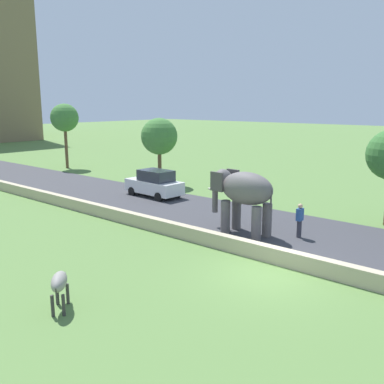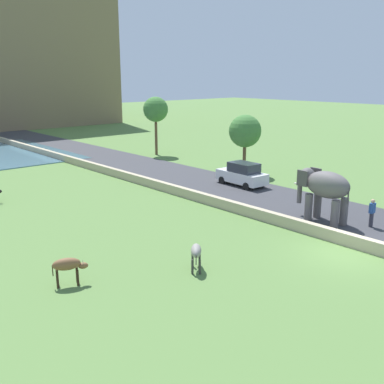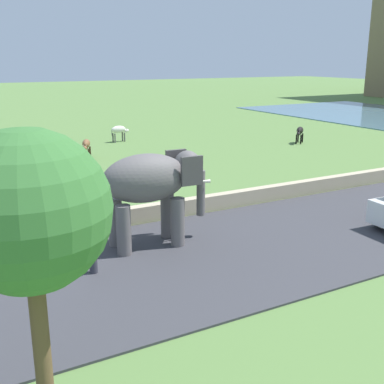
{
  "view_description": "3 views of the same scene",
  "coord_description": "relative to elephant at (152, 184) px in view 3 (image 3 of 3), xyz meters",
  "views": [
    {
      "loc": [
        -12.77,
        -7.37,
        6.04
      ],
      "look_at": [
        2.31,
        5.48,
        1.93
      ],
      "focal_mm": 40.13,
      "sensor_mm": 36.0,
      "label": 1
    },
    {
      "loc": [
        -18.42,
        -10.06,
        8.11
      ],
      "look_at": [
        -2.2,
        8.16,
        1.82
      ],
      "focal_mm": 42.39,
      "sensor_mm": 36.0,
      "label": 2
    },
    {
      "loc": [
        16.59,
        -2.46,
        5.76
      ],
      "look_at": [
        1.94,
        5.58,
        1.11
      ],
      "focal_mm": 45.1,
      "sensor_mm": 36.0,
      "label": 3
    }
  ],
  "objects": [
    {
      "name": "ground_plane",
      "position": [
        -3.44,
        -3.37,
        -2.04
      ],
      "size": [
        220.0,
        220.0,
        0.0
      ],
      "primitive_type": "plane",
      "color": "#567A3D"
    },
    {
      "name": "elephant",
      "position": [
        0.0,
        0.0,
        0.0
      ],
      "size": [
        1.55,
        3.5,
        2.99
      ],
      "color": "#605B5B",
      "rests_on": "ground"
    },
    {
      "name": "person_beside_elephant",
      "position": [
        1.16,
        -2.33,
        -1.16
      ],
      "size": [
        0.36,
        0.22,
        1.63
      ],
      "color": "#33333D",
      "rests_on": "ground"
    },
    {
      "name": "cow_brown",
      "position": [
        -14.49,
        2.22,
        -1.2
      ],
      "size": [
        1.4,
        0.86,
        1.15
      ],
      "color": "brown",
      "rests_on": "ground"
    },
    {
      "name": "cow_black",
      "position": [
        -12.59,
        16.88,
        -1.2
      ],
      "size": [
        1.16,
        1.27,
        1.15
      ],
      "color": "black",
      "rests_on": "ground"
    },
    {
      "name": "cow_white",
      "position": [
        -19.22,
        6.04,
        -1.2
      ],
      "size": [
        0.61,
        1.42,
        1.15
      ],
      "color": "silver",
      "rests_on": "ground"
    },
    {
      "name": "cow_grey",
      "position": [
        -9.72,
        -0.07,
        -1.2
      ],
      "size": [
        1.18,
        1.25,
        1.15
      ],
      "color": "gray",
      "rests_on": "ground"
    },
    {
      "name": "tree_far",
      "position": [
        6.02,
        -4.68,
        1.51
      ],
      "size": [
        2.5,
        2.5,
        4.83
      ],
      "color": "brown",
      "rests_on": "ground"
    }
  ]
}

